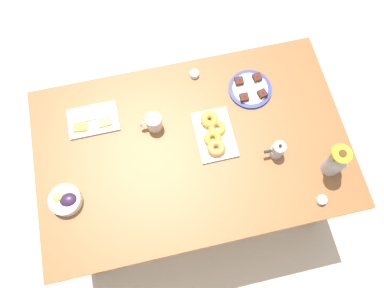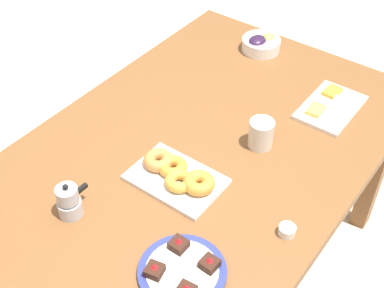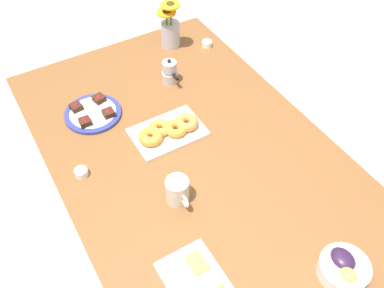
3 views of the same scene
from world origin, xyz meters
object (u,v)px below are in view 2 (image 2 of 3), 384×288
object	(u,v)px
grape_bowl	(261,44)
jam_cup_berry	(287,230)
cheese_platter	(330,106)
moka_pot	(69,202)
dining_table	(192,172)
croissant_platter	(177,175)
coffee_mug	(261,133)
dessert_plate	(182,271)

from	to	relation	value
grape_bowl	jam_cup_berry	xyz separation A→B (m)	(-0.76, -0.54, -0.01)
cheese_platter	jam_cup_berry	xyz separation A→B (m)	(-0.58, -0.15, 0.01)
cheese_platter	jam_cup_berry	size ratio (longest dim) A/B	5.42
moka_pot	cheese_platter	bearing A→B (deg)	-23.37
dining_table	croissant_platter	distance (m)	0.17
coffee_mug	dessert_plate	xyz separation A→B (m)	(-0.54, -0.09, -0.04)
cheese_platter	grape_bowl	bearing A→B (deg)	65.68
coffee_mug	grape_bowl	distance (m)	0.57
dining_table	coffee_mug	size ratio (longest dim) A/B	13.83
dining_table	moka_pot	size ratio (longest dim) A/B	13.45
dessert_plate	moka_pot	size ratio (longest dim) A/B	1.95
croissant_platter	moka_pot	world-z (taller)	moka_pot
cheese_platter	jam_cup_berry	bearing A→B (deg)	-165.56
croissant_platter	jam_cup_berry	world-z (taller)	croissant_platter
dining_table	cheese_platter	size ratio (longest dim) A/B	6.15
grape_bowl	dessert_plate	world-z (taller)	grape_bowl
dining_table	grape_bowl	distance (m)	0.68
croissant_platter	dessert_plate	bearing A→B (deg)	-140.01
coffee_mug	moka_pot	xyz separation A→B (m)	(-0.57, 0.28, -0.00)
dining_table	coffee_mug	distance (m)	0.26
grape_bowl	moka_pot	world-z (taller)	moka_pot
coffee_mug	dessert_plate	size ratio (longest dim) A/B	0.50
moka_pot	jam_cup_berry	bearing A→B (deg)	-60.24
croissant_platter	jam_cup_berry	xyz separation A→B (m)	(0.02, -0.37, -0.01)
cheese_platter	moka_pot	world-z (taller)	moka_pot
grape_bowl	croissant_platter	xyz separation A→B (m)	(-0.78, -0.18, -0.01)
croissant_platter	moka_pot	distance (m)	0.33
dining_table	coffee_mug	world-z (taller)	coffee_mug
grape_bowl	coffee_mug	bearing A→B (deg)	-148.83
coffee_mug	grape_bowl	bearing A→B (deg)	31.17
grape_bowl	dessert_plate	xyz separation A→B (m)	(-1.03, -0.39, -0.02)
dining_table	cheese_platter	distance (m)	0.55
croissant_platter	dessert_plate	world-z (taller)	same
dining_table	jam_cup_berry	world-z (taller)	jam_cup_berry
grape_bowl	dining_table	bearing A→B (deg)	-167.84
cheese_platter	croissant_platter	xyz separation A→B (m)	(-0.60, 0.22, 0.01)
grape_bowl	jam_cup_berry	distance (m)	0.93
coffee_mug	jam_cup_berry	size ratio (longest dim) A/B	2.41
jam_cup_berry	dining_table	bearing A→B (deg)	75.52
dining_table	croissant_platter	bearing A→B (deg)	-163.74
coffee_mug	dessert_plate	bearing A→B (deg)	-170.07
grape_bowl	jam_cup_berry	size ratio (longest dim) A/B	3.19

